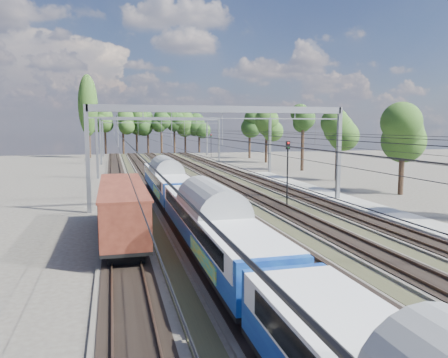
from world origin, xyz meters
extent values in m
cube|color=#47423A|center=(-9.00, 45.00, 0.07)|extent=(3.00, 130.00, 0.15)
cube|color=black|center=(-9.00, 45.00, 0.17)|extent=(2.50, 130.00, 0.06)
cube|color=#473326|center=(-9.72, 45.00, 0.27)|extent=(0.08, 130.00, 0.14)
cube|color=#473326|center=(-8.28, 45.00, 0.27)|extent=(0.08, 130.00, 0.14)
cube|color=#47423A|center=(-4.50, 45.00, 0.07)|extent=(3.00, 130.00, 0.15)
cube|color=black|center=(-4.50, 45.00, 0.17)|extent=(2.50, 130.00, 0.06)
cube|color=#473326|center=(-5.22, 45.00, 0.27)|extent=(0.08, 130.00, 0.14)
cube|color=#473326|center=(-3.78, 45.00, 0.27)|extent=(0.08, 130.00, 0.14)
cube|color=#47423A|center=(0.00, 45.00, 0.07)|extent=(3.00, 130.00, 0.15)
cube|color=black|center=(0.00, 45.00, 0.17)|extent=(2.50, 130.00, 0.06)
cube|color=#473326|center=(-0.72, 45.00, 0.27)|extent=(0.08, 130.00, 0.14)
cube|color=#473326|center=(0.72, 45.00, 0.27)|extent=(0.08, 130.00, 0.14)
cube|color=#47423A|center=(4.50, 45.00, 0.07)|extent=(3.00, 130.00, 0.15)
cube|color=black|center=(4.50, 45.00, 0.17)|extent=(2.50, 130.00, 0.06)
cube|color=#473326|center=(3.78, 45.00, 0.27)|extent=(0.08, 130.00, 0.14)
cube|color=#473326|center=(5.22, 45.00, 0.27)|extent=(0.08, 130.00, 0.14)
cube|color=#47423A|center=(9.00, 45.00, 0.07)|extent=(3.00, 130.00, 0.15)
cube|color=black|center=(9.00, 45.00, 0.17)|extent=(2.50, 130.00, 0.06)
cube|color=#473326|center=(8.28, 45.00, 0.27)|extent=(0.08, 130.00, 0.14)
cube|color=#473326|center=(9.72, 45.00, 0.27)|extent=(0.08, 130.00, 0.14)
cube|color=#323020|center=(-6.75, 45.00, 0.03)|extent=(1.10, 130.00, 0.05)
cube|color=#323020|center=(-2.25, 45.00, 0.03)|extent=(1.10, 130.00, 0.05)
cube|color=#323020|center=(2.25, 45.00, 0.03)|extent=(1.10, 130.00, 0.05)
cube|color=#323020|center=(6.75, 45.00, 0.03)|extent=(1.10, 130.00, 0.05)
cube|color=gray|center=(12.00, 20.00, 0.15)|extent=(3.00, 70.00, 0.30)
cube|color=gray|center=(-11.50, 30.00, 4.50)|extent=(0.35, 0.35, 9.00)
cube|color=gray|center=(11.50, 30.00, 4.50)|extent=(0.35, 0.35, 9.00)
cube|color=gray|center=(0.00, 30.00, 8.70)|extent=(23.00, 0.35, 0.60)
cube|color=gray|center=(-11.50, 78.00, 4.50)|extent=(0.35, 0.35, 9.00)
cube|color=gray|center=(11.50, 78.00, 4.50)|extent=(0.35, 0.35, 9.00)
cube|color=gray|center=(0.00, 78.00, 8.70)|extent=(23.00, 0.35, 0.60)
cube|color=gray|center=(-11.50, 55.00, 4.25)|extent=(0.35, 0.35, 8.50)
cube|color=gray|center=(-11.50, 100.00, 4.25)|extent=(0.35, 0.35, 8.50)
cube|color=gray|center=(13.80, 55.00, 4.25)|extent=(0.35, 0.35, 8.50)
cube|color=gray|center=(13.80, 100.00, 4.25)|extent=(0.35, 0.35, 8.50)
cylinder|color=black|center=(-9.00, 45.00, 5.50)|extent=(0.03, 130.00, 0.03)
cylinder|color=black|center=(-9.00, 45.00, 6.60)|extent=(0.03, 130.00, 0.03)
cylinder|color=black|center=(-4.50, 45.00, 5.50)|extent=(0.03, 130.00, 0.03)
cylinder|color=black|center=(-4.50, 45.00, 6.60)|extent=(0.03, 130.00, 0.03)
cylinder|color=black|center=(0.00, 45.00, 5.50)|extent=(0.03, 130.00, 0.03)
cylinder|color=black|center=(0.00, 45.00, 6.60)|extent=(0.03, 130.00, 0.03)
cylinder|color=black|center=(4.50, 45.00, 5.50)|extent=(0.03, 130.00, 0.03)
cylinder|color=black|center=(4.50, 45.00, 6.60)|extent=(0.03, 130.00, 0.03)
cylinder|color=black|center=(9.00, 45.00, 5.50)|extent=(0.03, 130.00, 0.03)
cylinder|color=black|center=(9.00, 45.00, 6.60)|extent=(0.03, 130.00, 0.03)
cylinder|color=black|center=(-13.36, 111.67, 3.41)|extent=(0.56, 0.56, 6.83)
sphere|color=#193212|center=(-13.36, 111.67, 8.87)|extent=(4.46, 4.46, 4.46)
cylinder|color=black|center=(-10.14, 112.46, 3.42)|extent=(0.56, 0.56, 6.84)
sphere|color=#193212|center=(-10.14, 112.46, 8.89)|extent=(3.99, 3.99, 3.99)
cylinder|color=black|center=(-7.53, 112.61, 2.91)|extent=(0.56, 0.56, 5.83)
sphere|color=#193212|center=(-7.53, 112.61, 7.58)|extent=(5.38, 5.38, 5.38)
cylinder|color=black|center=(-2.60, 110.17, 2.85)|extent=(0.56, 0.56, 5.71)
sphere|color=#193212|center=(-2.60, 110.17, 7.42)|extent=(4.58, 4.58, 4.58)
cylinder|color=black|center=(0.87, 111.09, 3.53)|extent=(0.56, 0.56, 7.06)
sphere|color=#193212|center=(0.87, 111.09, 9.18)|extent=(4.69, 4.69, 4.69)
cylinder|color=black|center=(3.99, 113.00, 2.82)|extent=(0.56, 0.56, 5.64)
sphere|color=#193212|center=(3.99, 113.00, 7.33)|extent=(3.91, 3.91, 3.91)
cylinder|color=black|center=(7.14, 111.58, 3.30)|extent=(0.56, 0.56, 6.61)
sphere|color=#193212|center=(7.14, 111.58, 8.59)|extent=(5.44, 5.44, 5.44)
cylinder|color=black|center=(11.51, 110.42, 3.25)|extent=(0.56, 0.56, 6.49)
sphere|color=#193212|center=(11.51, 110.42, 8.44)|extent=(4.82, 4.82, 4.82)
cylinder|color=black|center=(15.20, 113.73, 2.95)|extent=(0.56, 0.56, 5.90)
sphere|color=#193212|center=(15.20, 113.73, 7.68)|extent=(4.11, 4.11, 4.11)
cylinder|color=black|center=(20.69, 32.43, 3.19)|extent=(0.56, 0.56, 6.38)
sphere|color=#193212|center=(20.69, 32.43, 8.30)|extent=(4.25, 4.25, 4.25)
cylinder|color=black|center=(20.58, 46.32, 3.35)|extent=(0.56, 0.56, 6.70)
sphere|color=#193212|center=(20.58, 46.32, 8.70)|extent=(4.62, 4.62, 4.62)
cylinder|color=black|center=(21.45, 61.74, 3.47)|extent=(0.56, 0.56, 6.94)
sphere|color=#193212|center=(21.45, 61.74, 9.02)|extent=(4.58, 4.58, 4.58)
cylinder|color=black|center=(21.36, 75.93, 2.56)|extent=(0.56, 0.56, 5.12)
sphere|color=#193212|center=(21.36, 75.93, 6.65)|extent=(4.41, 4.41, 4.41)
cylinder|color=black|center=(20.10, 87.07, 2.93)|extent=(0.56, 0.56, 5.85)
sphere|color=#193212|center=(20.10, 87.07, 7.61)|extent=(4.59, 4.59, 4.59)
cylinder|color=black|center=(-14.50, 98.00, 8.00)|extent=(0.70, 0.70, 16.00)
ellipsoid|color=#30531B|center=(-14.50, 98.00, 12.00)|extent=(4.40, 4.40, 14.08)
cube|color=black|center=(-4.50, 8.07, 0.53)|extent=(1.92, 2.88, 0.77)
cube|color=black|center=(-4.50, 21.52, 0.53)|extent=(1.92, 2.88, 0.77)
cube|color=navy|center=(-4.50, 14.79, 1.97)|extent=(2.69, 19.20, 1.82)
cube|color=silver|center=(-4.50, 14.79, 2.45)|extent=(2.77, 18.43, 0.91)
cube|color=black|center=(-3.11, 14.79, 2.45)|extent=(0.04, 16.32, 0.67)
cube|color=#DEBE0B|center=(-4.50, 10.57, 1.49)|extent=(2.78, 5.38, 0.67)
cylinder|color=gray|center=(-4.50, 14.79, 2.88)|extent=(2.73, 19.20, 2.73)
cube|color=black|center=(-4.50, 27.88, 0.53)|extent=(1.92, 2.88, 0.77)
cube|color=black|center=(-4.50, 41.32, 0.53)|extent=(1.92, 2.88, 0.77)
cube|color=navy|center=(-4.50, 34.60, 1.97)|extent=(2.69, 19.20, 1.82)
cube|color=silver|center=(-4.50, 34.60, 2.45)|extent=(2.77, 18.43, 0.91)
cube|color=black|center=(-3.11, 34.60, 2.45)|extent=(0.04, 16.32, 0.67)
cube|color=#DEBE0B|center=(-4.50, 30.37, 1.49)|extent=(2.78, 5.38, 0.67)
cylinder|color=gray|center=(-4.50, 34.60, 2.88)|extent=(2.73, 19.20, 2.73)
cube|color=black|center=(-9.00, 15.62, 0.47)|extent=(1.89, 2.46, 0.66)
cube|color=black|center=(-9.00, 24.91, 0.47)|extent=(1.89, 2.46, 0.66)
cube|color=black|center=(-9.00, 20.27, 0.90)|extent=(2.56, 13.26, 0.19)
cube|color=#4A1C13|center=(-9.00, 20.27, 2.23)|extent=(2.56, 13.26, 2.46)
cube|color=#4A1C13|center=(-9.00, 20.27, 3.51)|extent=(2.75, 13.26, 0.11)
imported|color=black|center=(-0.64, 49.22, 0.95)|extent=(0.50, 0.72, 1.90)
cylinder|color=black|center=(5.52, 28.24, 2.59)|extent=(0.15, 0.15, 5.19)
cube|color=black|center=(5.52, 28.24, 5.55)|extent=(0.40, 0.30, 0.73)
sphere|color=red|center=(5.52, 28.10, 5.76)|extent=(0.17, 0.17, 0.17)
sphere|color=#0C9919|center=(5.52, 28.10, 5.39)|extent=(0.17, 0.17, 0.17)
cylinder|color=black|center=(13.52, 94.19, 2.35)|extent=(0.13, 0.13, 4.71)
cube|color=black|center=(13.52, 94.19, 5.04)|extent=(0.38, 0.31, 0.66)
sphere|color=red|center=(13.52, 94.07, 5.22)|extent=(0.15, 0.15, 0.15)
sphere|color=#0C9919|center=(13.52, 94.07, 4.90)|extent=(0.15, 0.15, 0.15)
camera|label=1|loc=(-9.56, -7.65, 7.18)|focal=35.00mm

